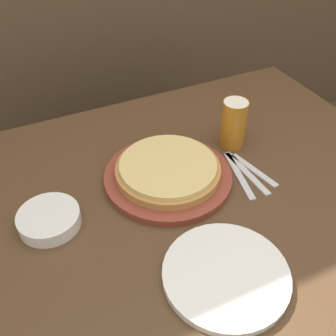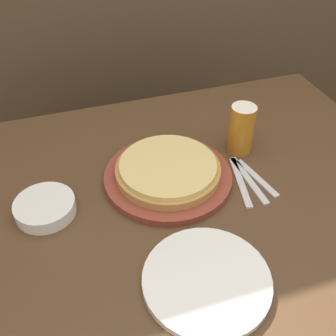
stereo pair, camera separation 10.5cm
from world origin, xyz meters
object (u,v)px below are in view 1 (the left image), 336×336
at_px(pizza_on_board, 168,172).
at_px(dinner_knife, 246,173).
at_px(beer_glass, 234,122).
at_px(side_bowl, 49,219).
at_px(spoon, 254,170).
at_px(fork, 239,175).
at_px(dinner_plate, 226,274).

xyz_separation_m(pizza_on_board, dinner_knife, (0.21, -0.07, -0.02)).
bearing_deg(beer_glass, pizza_on_board, -165.71).
height_order(side_bowl, dinner_knife, side_bowl).
xyz_separation_m(pizza_on_board, spoon, (0.23, -0.07, -0.02)).
height_order(fork, spoon, same).
bearing_deg(fork, pizza_on_board, 158.39).
bearing_deg(spoon, fork, 180.00).
xyz_separation_m(beer_glass, spoon, (-0.01, -0.13, -0.08)).
height_order(dinner_plate, fork, dinner_plate).
bearing_deg(spoon, dinner_plate, -134.33).
height_order(side_bowl, spoon, side_bowl).
distance_m(beer_glass, side_bowl, 0.58).
height_order(beer_glass, dinner_knife, beer_glass).
distance_m(beer_glass, dinner_knife, 0.16).
relative_size(pizza_on_board, fork, 1.76).
bearing_deg(fork, beer_glass, 66.27).
bearing_deg(fork, side_bowl, 174.66).
distance_m(side_bowl, spoon, 0.56).
distance_m(beer_glass, dinner_plate, 0.48).
relative_size(beer_glass, dinner_knife, 0.74).
bearing_deg(fork, spoon, 0.00).
distance_m(pizza_on_board, fork, 0.20).
relative_size(pizza_on_board, side_bowl, 2.32).
xyz_separation_m(beer_glass, side_bowl, (-0.57, -0.09, -0.06)).
bearing_deg(side_bowl, pizza_on_board, 4.31).
xyz_separation_m(pizza_on_board, side_bowl, (-0.33, -0.02, -0.01)).
bearing_deg(side_bowl, beer_glass, 8.62).
relative_size(dinner_plate, fork, 1.38).
xyz_separation_m(dinner_plate, dinner_knife, (0.23, 0.26, -0.01)).
bearing_deg(pizza_on_board, spoon, -17.28).
bearing_deg(pizza_on_board, side_bowl, -175.69).
distance_m(side_bowl, dinner_knife, 0.54).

